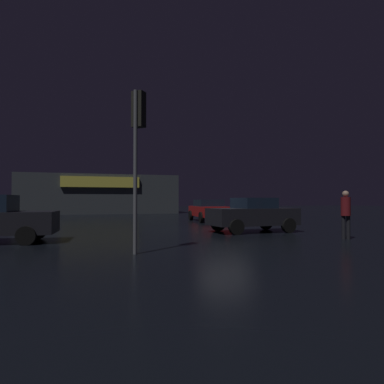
# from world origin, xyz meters

# --- Properties ---
(ground_plane) EXTENTS (120.00, 120.00, 0.00)m
(ground_plane) POSITION_xyz_m (0.00, 0.00, 0.00)
(ground_plane) COLOR black
(store_building) EXTENTS (16.05, 9.37, 4.06)m
(store_building) POSITION_xyz_m (-4.84, 25.01, 2.03)
(store_building) COLOR #33383D
(store_building) RESTS_ON ground
(traffic_signal_opposite) EXTENTS (0.41, 0.43, 4.38)m
(traffic_signal_opposite) POSITION_xyz_m (-4.91, -5.77, 3.37)
(traffic_signal_opposite) COLOR #595B60
(traffic_signal_opposite) RESTS_ON ground
(car_near) EXTENTS (3.95, 2.21, 1.53)m
(car_near) POSITION_xyz_m (0.92, -1.03, 0.78)
(car_near) COLOR black
(car_near) RESTS_ON ground
(car_crossing) EXTENTS (2.21, 4.52, 1.46)m
(car_crossing) POSITION_xyz_m (1.68, 6.93, 0.78)
(car_crossing) COLOR #A51414
(car_crossing) RESTS_ON ground
(pedestrian) EXTENTS (0.47, 0.47, 1.78)m
(pedestrian) POSITION_xyz_m (2.85, -4.65, 1.04)
(pedestrian) COLOR black
(pedestrian) RESTS_ON ground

